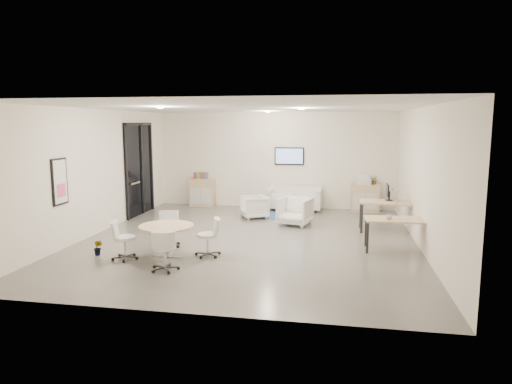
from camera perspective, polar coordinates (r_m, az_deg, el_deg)
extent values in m
cube|color=#5F5D56|center=(11.38, -0.88, -7.91)|extent=(8.00, 9.00, 0.80)
cube|color=white|center=(10.94, -0.93, 12.61)|extent=(8.00, 9.00, 0.80)
cube|color=white|center=(15.80, 2.53, 4.10)|extent=(8.00, 0.80, 3.20)
cube|color=white|center=(6.30, -9.54, -2.80)|extent=(8.00, 0.80, 3.20)
cube|color=white|center=(12.59, -20.97, 2.40)|extent=(0.80, 9.00, 3.20)
cube|color=white|center=(11.02, 22.17, 1.53)|extent=(0.80, 9.00, 3.20)
cube|color=black|center=(14.61, -14.39, 2.78)|extent=(0.02, 1.90, 2.85)
cube|color=black|center=(14.53, -14.53, 8.22)|extent=(0.06, 1.90, 0.08)
cube|color=black|center=(13.78, -15.89, 2.39)|extent=(0.06, 0.08, 2.85)
cube|color=black|center=(15.43, -12.93, 3.13)|extent=(0.06, 0.08, 2.85)
cube|color=black|center=(14.73, -14.08, 2.84)|extent=(0.06, 0.07, 2.85)
cube|color=#B2B2B7|center=(14.22, -14.87, 1.09)|extent=(0.04, 0.60, 0.05)
cube|color=black|center=(11.03, -23.34, 1.21)|extent=(0.04, 0.54, 1.04)
cube|color=white|center=(11.02, -23.25, 1.20)|extent=(0.01, 0.46, 0.96)
cube|color=#EE5693|center=(11.04, -23.17, 0.17)|extent=(0.01, 0.32, 0.30)
cube|color=black|center=(15.30, 4.18, 4.50)|extent=(0.98, 0.05, 0.58)
cube|color=#82A1E2|center=(15.27, 4.17, 4.49)|extent=(0.90, 0.01, 0.50)
cylinder|color=#FFEAC6|center=(10.47, -11.89, 10.31)|extent=(0.14, 0.14, 0.03)
cylinder|color=#FFEAC6|center=(11.25, 5.68, 10.31)|extent=(0.14, 0.14, 0.03)
cylinder|color=#FFEAC6|center=(13.88, 1.51, 10.01)|extent=(0.14, 0.14, 0.03)
cube|color=tan|center=(15.83, -6.72, -0.05)|extent=(0.84, 0.42, 0.95)
cube|color=silver|center=(15.70, -7.62, -0.49)|extent=(0.35, 0.02, 0.57)
cube|color=silver|center=(15.58, -6.26, -0.53)|extent=(0.35, 0.02, 0.57)
cube|color=tan|center=(15.19, 13.49, -0.70)|extent=(0.89, 0.42, 0.89)
cube|color=silver|center=(14.98, 12.74, -1.15)|extent=(0.37, 0.02, 0.53)
cube|color=silver|center=(15.00, 14.30, -1.19)|extent=(0.37, 0.02, 0.53)
cube|color=red|center=(15.83, -7.67, 2.07)|extent=(0.04, 0.14, 0.22)
cube|color=#337FCC|center=(15.81, -7.45, 2.06)|extent=(0.04, 0.14, 0.22)
cube|color=gold|center=(15.80, -7.23, 2.06)|extent=(0.04, 0.14, 0.22)
cube|color=#4CB24C|center=(15.78, -7.01, 2.06)|extent=(0.04, 0.14, 0.22)
cube|color=#CC6619|center=(15.76, -6.79, 2.05)|extent=(0.04, 0.14, 0.22)
cube|color=purple|center=(15.74, -6.57, 2.05)|extent=(0.04, 0.14, 0.22)
cube|color=#E54C7F|center=(15.72, -6.35, 2.04)|extent=(0.04, 0.14, 0.22)
cube|color=teal|center=(15.70, -6.13, 2.04)|extent=(0.04, 0.14, 0.22)
cube|color=white|center=(15.10, 13.23, 1.47)|extent=(0.47, 0.39, 0.26)
cube|color=white|center=(15.08, 13.25, 2.08)|extent=(0.35, 0.29, 0.06)
cube|color=silver|center=(15.00, 4.82, -1.28)|extent=(1.77, 0.94, 0.33)
cube|color=silver|center=(15.28, 4.95, 0.14)|extent=(1.75, 0.26, 0.33)
cube|color=silver|center=(15.07, 1.82, -0.58)|extent=(0.19, 0.88, 0.65)
cube|color=silver|center=(14.93, 7.86, -0.74)|extent=(0.19, 0.88, 0.65)
cube|color=#305A93|center=(14.17, 1.92, -2.93)|extent=(1.84, 1.49, 0.01)
imported|color=silver|center=(13.72, -0.22, -1.75)|extent=(0.93, 0.95, 0.74)
imported|color=silver|center=(12.82, 4.90, -2.25)|extent=(1.01, 0.97, 0.86)
cube|color=tan|center=(12.46, 16.35, -1.25)|extent=(1.60, 0.89, 0.04)
cube|color=black|center=(12.15, 13.08, -3.29)|extent=(0.05, 0.05, 0.76)
cube|color=black|center=(12.31, 19.75, -3.43)|extent=(0.05, 0.05, 0.76)
cube|color=black|center=(12.79, 12.94, -2.69)|extent=(0.05, 0.05, 0.76)
cube|color=black|center=(12.94, 19.27, -2.83)|extent=(0.05, 0.05, 0.76)
cube|color=tan|center=(10.60, 17.28, -3.32)|extent=(1.44, 0.77, 0.04)
cube|color=black|center=(10.33, 13.76, -5.59)|extent=(0.05, 0.05, 0.70)
cube|color=black|center=(10.49, 20.96, -5.69)|extent=(0.05, 0.05, 0.70)
cube|color=black|center=(10.91, 13.57, -4.82)|extent=(0.05, 0.05, 0.70)
cube|color=black|center=(11.07, 20.39, -4.93)|extent=(0.05, 0.05, 0.70)
cylinder|color=black|center=(12.60, 16.29, -0.99)|extent=(0.20, 0.20, 0.02)
cube|color=black|center=(12.58, 16.31, -0.45)|extent=(0.04, 0.03, 0.24)
cube|color=black|center=(12.55, 16.11, 0.23)|extent=(0.03, 0.50, 0.32)
cylinder|color=tan|center=(9.82, -11.15, -4.22)|extent=(1.15, 1.15, 0.04)
cylinder|color=#B2B2B7|center=(9.91, -11.09, -6.20)|extent=(0.10, 0.10, 0.66)
cube|color=#B2B2B7|center=(9.99, -11.04, -7.95)|extent=(0.67, 0.06, 0.03)
cube|color=#B2B2B7|center=(9.99, -11.04, -7.95)|extent=(0.06, 0.67, 0.03)
imported|color=#3F7F3F|center=(15.12, 14.61, 1.33)|extent=(0.32, 0.33, 0.21)
imported|color=#3F7F3F|center=(10.52, -19.11, -7.08)|extent=(0.20, 0.35, 0.15)
imported|color=white|center=(10.45, 16.26, -2.95)|extent=(0.16, 0.14, 0.14)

